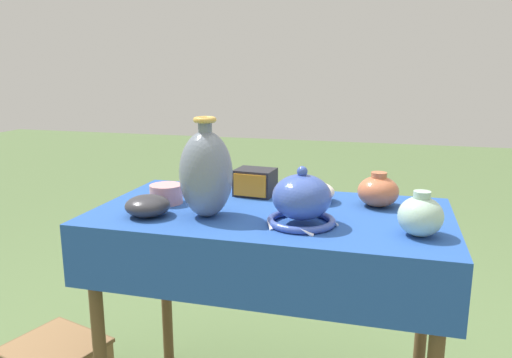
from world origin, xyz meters
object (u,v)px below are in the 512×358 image
(mosaic_tile_box, at_px, (255,182))
(bowl_shallow_ivory, at_px, (314,192))
(jar_round_terracotta, at_px, (378,191))
(bowl_shallow_charcoal, at_px, (148,206))
(pot_squat_rose, at_px, (166,194))
(vase_tall_bulbous, at_px, (206,173))
(vase_dome_bell, at_px, (302,201))
(jar_round_celadon, at_px, (420,216))

(mosaic_tile_box, height_order, bowl_shallow_ivory, mosaic_tile_box)
(jar_round_terracotta, relative_size, bowl_shallow_charcoal, 0.97)
(pot_squat_rose, bearing_deg, vase_tall_bulbous, -29.91)
(vase_dome_bell, height_order, jar_round_celadon, vase_dome_bell)
(vase_dome_bell, height_order, bowl_shallow_charcoal, vase_dome_bell)
(vase_dome_bell, bearing_deg, jar_round_celadon, -2.18)
(mosaic_tile_box, distance_m, bowl_shallow_charcoal, 0.43)
(vase_tall_bulbous, bearing_deg, bowl_shallow_ivory, 41.48)
(vase_tall_bulbous, distance_m, jar_round_celadon, 0.65)
(pot_squat_rose, bearing_deg, bowl_shallow_charcoal, -86.53)
(mosaic_tile_box, bearing_deg, vase_dome_bell, -47.88)
(vase_tall_bulbous, relative_size, vase_dome_bell, 1.42)
(vase_dome_bell, xyz_separation_m, bowl_shallow_charcoal, (-0.49, -0.04, -0.04))
(vase_tall_bulbous, xyz_separation_m, bowl_shallow_charcoal, (-0.18, -0.05, -0.11))
(mosaic_tile_box, relative_size, jar_round_terracotta, 1.08)
(jar_round_terracotta, relative_size, jar_round_celadon, 1.07)
(pot_squat_rose, distance_m, bowl_shallow_ivory, 0.52)
(vase_tall_bulbous, xyz_separation_m, vase_dome_bell, (0.30, -0.00, -0.07))
(mosaic_tile_box, bearing_deg, bowl_shallow_charcoal, -121.90)
(bowl_shallow_charcoal, relative_size, jar_round_celadon, 1.11)
(vase_tall_bulbous, xyz_separation_m, pot_squat_rose, (-0.19, 0.11, -0.11))
(vase_dome_bell, bearing_deg, bowl_shallow_charcoal, -174.95)
(mosaic_tile_box, relative_size, bowl_shallow_ivory, 1.04)
(bowl_shallow_charcoal, bearing_deg, pot_squat_rose, 93.47)
(mosaic_tile_box, bearing_deg, jar_round_celadon, -23.91)
(bowl_shallow_ivory, height_order, jar_round_celadon, jar_round_celadon)
(bowl_shallow_charcoal, xyz_separation_m, bowl_shallow_ivory, (0.48, 0.31, 0.00))
(jar_round_terracotta, bearing_deg, pot_squat_rose, -167.94)
(vase_tall_bulbous, height_order, jar_round_celadon, vase_tall_bulbous)
(jar_round_celadon, bearing_deg, bowl_shallow_ivory, 140.51)
(jar_round_terracotta, height_order, bowl_shallow_charcoal, jar_round_terracotta)
(vase_tall_bulbous, height_order, mosaic_tile_box, vase_tall_bulbous)
(bowl_shallow_charcoal, height_order, jar_round_celadon, jar_round_celadon)
(bowl_shallow_ivory, bearing_deg, vase_tall_bulbous, -138.52)
(vase_tall_bulbous, distance_m, vase_dome_bell, 0.31)
(vase_dome_bell, height_order, pot_squat_rose, vase_dome_bell)
(vase_tall_bulbous, height_order, bowl_shallow_ivory, vase_tall_bulbous)
(mosaic_tile_box, bearing_deg, jar_round_terracotta, 0.50)
(vase_dome_bell, bearing_deg, pot_squat_rose, 167.10)
(vase_tall_bulbous, height_order, vase_dome_bell, vase_tall_bulbous)
(jar_round_terracotta, relative_size, bowl_shallow_ivory, 0.96)
(jar_round_celadon, bearing_deg, bowl_shallow_charcoal, -177.91)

